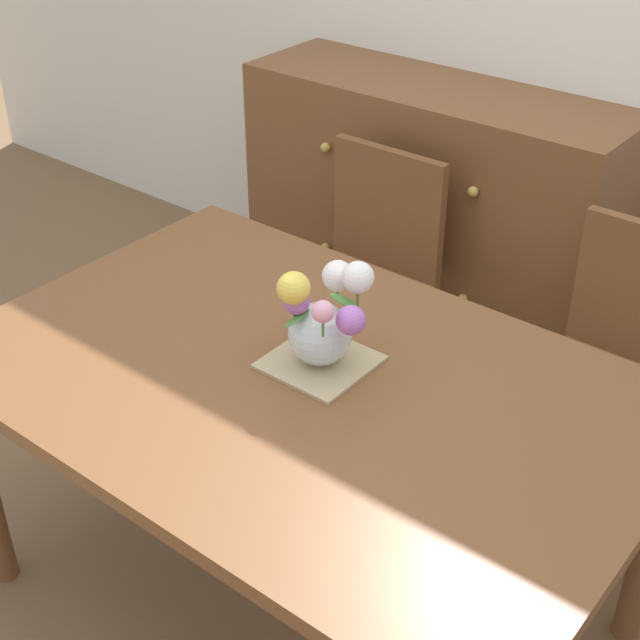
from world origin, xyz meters
TOP-DOWN VIEW (x-y plane):
  - ground_plane at (0.00, 0.00)m, footprint 12.00×12.00m
  - dining_table at (0.00, 0.00)m, footprint 1.61×1.06m
  - chair_left at (-0.44, 0.87)m, footprint 0.42×0.42m
  - chair_right at (0.44, 0.87)m, footprint 0.42×0.42m
  - dresser at (-0.50, 1.33)m, footprint 1.40×0.47m
  - placemat at (0.00, 0.07)m, footprint 0.23×0.23m
  - flower_vase at (0.00, 0.07)m, footprint 0.25×0.21m

SIDE VIEW (x-z plane):
  - ground_plane at x=0.00m, z-range 0.00..0.00m
  - dresser at x=-0.50m, z-range 0.00..1.00m
  - chair_left at x=-0.44m, z-range 0.07..0.97m
  - chair_right at x=0.44m, z-range 0.07..0.97m
  - dining_table at x=0.00m, z-range 0.30..1.06m
  - placemat at x=0.00m, z-range 0.76..0.77m
  - flower_vase at x=0.00m, z-range 0.76..1.02m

